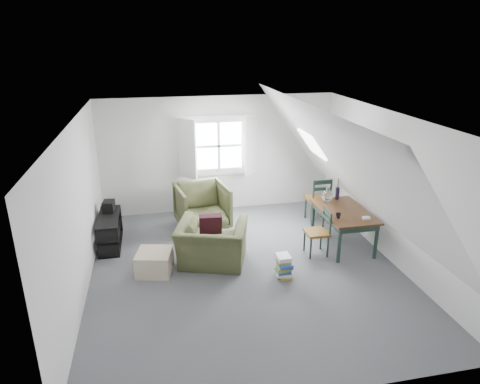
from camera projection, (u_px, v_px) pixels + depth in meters
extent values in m
plane|color=#4E4F53|center=(246.00, 269.00, 7.10)|extent=(5.50, 5.50, 0.00)
plane|color=white|center=(247.00, 120.00, 6.25)|extent=(5.50, 5.50, 0.00)
plane|color=silver|center=(219.00, 155.00, 9.21)|extent=(5.00, 0.00, 5.00)
plane|color=silver|center=(308.00, 299.00, 4.15)|extent=(5.00, 0.00, 5.00)
plane|color=silver|center=(78.00, 212.00, 6.20)|extent=(0.00, 5.50, 5.50)
plane|color=silver|center=(392.00, 188.00, 7.16)|extent=(0.00, 5.50, 5.50)
plane|color=white|center=(142.00, 173.00, 6.20)|extent=(3.19, 5.50, 4.48)
plane|color=white|center=(341.00, 161.00, 6.79)|extent=(3.19, 5.50, 4.48)
cube|color=white|center=(219.00, 146.00, 9.12)|extent=(1.30, 0.04, 1.30)
cube|color=white|center=(187.00, 149.00, 8.84)|extent=(0.35, 0.35, 1.25)
cube|color=white|center=(251.00, 146.00, 9.10)|extent=(0.35, 0.35, 1.25)
cube|color=white|center=(219.00, 146.00, 9.11)|extent=(1.00, 0.02, 1.00)
cube|color=white|center=(219.00, 146.00, 9.09)|extent=(1.08, 0.04, 0.05)
cube|color=white|center=(219.00, 146.00, 9.09)|extent=(0.05, 0.04, 1.08)
cube|color=white|center=(312.00, 144.00, 8.00)|extent=(0.35, 0.75, 0.47)
imported|color=#3E4426|center=(213.00, 263.00, 7.31)|extent=(1.37, 1.28, 0.73)
imported|color=#3E4426|center=(203.00, 227.00, 8.68)|extent=(1.11, 1.14, 0.90)
cube|color=#350E1B|center=(210.00, 224.00, 7.23)|extent=(0.40, 0.25, 0.40)
cube|color=#BAA98D|center=(154.00, 262.00, 6.97)|extent=(0.65, 0.65, 0.36)
cube|color=#341E0F|center=(344.00, 211.00, 7.73)|extent=(0.82, 1.37, 0.04)
cube|color=#1D3028|center=(344.00, 215.00, 7.76)|extent=(0.73, 1.28, 0.11)
cylinder|color=#1D3028|center=(339.00, 245.00, 7.22)|extent=(0.06, 0.06, 0.65)
cylinder|color=#1D3028|center=(376.00, 241.00, 7.35)|extent=(0.06, 0.06, 0.65)
cylinder|color=#1D3028|center=(313.00, 217.00, 8.35)|extent=(0.06, 0.06, 0.65)
cylinder|color=#1D3028|center=(345.00, 214.00, 8.48)|extent=(0.06, 0.06, 0.65)
sphere|color=silver|center=(327.00, 196.00, 8.07)|extent=(0.22, 0.22, 0.22)
cylinder|color=silver|center=(328.00, 189.00, 8.02)|extent=(0.07, 0.07, 0.12)
cylinder|color=black|center=(337.00, 193.00, 8.21)|extent=(0.08, 0.08, 0.24)
cylinder|color=#3F2D1E|center=(338.00, 180.00, 8.12)|extent=(0.03, 0.05, 0.43)
cylinder|color=#3F2D1E|center=(339.00, 180.00, 8.13)|extent=(0.04, 0.06, 0.43)
cylinder|color=#3F2D1E|center=(338.00, 180.00, 8.11)|extent=(0.05, 0.07, 0.43)
imported|color=black|center=(338.00, 218.00, 7.40)|extent=(0.11, 0.11, 0.09)
cube|color=white|center=(366.00, 218.00, 7.34)|extent=(0.13, 0.09, 0.04)
cube|color=brown|center=(318.00, 199.00, 8.82)|extent=(0.46, 0.46, 0.05)
cylinder|color=#1D3028|center=(322.00, 206.00, 9.11)|extent=(0.04, 0.04, 0.47)
cylinder|color=#1D3028|center=(329.00, 213.00, 8.77)|extent=(0.04, 0.04, 0.47)
cylinder|color=#1D3028|center=(306.00, 208.00, 9.04)|extent=(0.04, 0.04, 0.47)
cylinder|color=#1D3028|center=(312.00, 214.00, 8.70)|extent=(0.04, 0.04, 0.47)
cylinder|color=#1D3028|center=(331.00, 191.00, 8.59)|extent=(0.04, 0.04, 0.49)
cylinder|color=#1D3028|center=(314.00, 192.00, 8.52)|extent=(0.04, 0.04, 0.49)
cube|color=#1D3028|center=(323.00, 182.00, 8.48)|extent=(0.37, 0.03, 0.09)
cube|color=#1D3028|center=(322.00, 189.00, 8.53)|extent=(0.37, 0.03, 0.07)
cube|color=brown|center=(317.00, 232.00, 7.47)|extent=(0.39, 0.39, 0.05)
cylinder|color=#1D3028|center=(304.00, 241.00, 7.66)|extent=(0.03, 0.03, 0.40)
cylinder|color=#1D3028|center=(321.00, 239.00, 7.72)|extent=(0.03, 0.03, 0.40)
cylinder|color=#1D3028|center=(311.00, 249.00, 7.37)|extent=(0.03, 0.03, 0.40)
cylinder|color=#1D3028|center=(328.00, 247.00, 7.43)|extent=(0.03, 0.03, 0.40)
cylinder|color=#1D3028|center=(323.00, 217.00, 7.58)|extent=(0.03, 0.03, 0.42)
cylinder|color=#1D3028|center=(331.00, 225.00, 7.29)|extent=(0.03, 0.03, 0.42)
cube|color=#1D3028|center=(328.00, 212.00, 7.38)|extent=(0.03, 0.32, 0.07)
cube|color=#1D3028|center=(327.00, 218.00, 7.42)|extent=(0.03, 0.32, 0.06)
cube|color=black|center=(111.00, 244.00, 7.95)|extent=(0.37, 1.11, 0.03)
cube|color=black|center=(110.00, 231.00, 7.86)|extent=(0.37, 1.11, 0.03)
cube|color=black|center=(108.00, 217.00, 7.77)|extent=(0.37, 1.11, 0.03)
cube|color=black|center=(108.00, 244.00, 7.37)|extent=(0.37, 0.03, 0.55)
cube|color=black|center=(112.00, 219.00, 8.36)|extent=(0.37, 0.03, 0.55)
cube|color=#264C99|center=(109.00, 247.00, 7.62)|extent=(0.17, 0.18, 0.20)
cube|color=red|center=(111.00, 237.00, 8.00)|extent=(0.17, 0.22, 0.20)
cube|color=white|center=(109.00, 230.00, 7.66)|extent=(0.17, 0.20, 0.18)
cube|color=black|center=(109.00, 207.00, 7.96)|extent=(0.23, 0.29, 0.22)
cube|color=#B29933|center=(285.00, 276.00, 6.89)|extent=(0.20, 0.26, 0.03)
cube|color=white|center=(283.00, 273.00, 6.89)|extent=(0.25, 0.28, 0.03)
cube|color=white|center=(285.00, 272.00, 6.87)|extent=(0.21, 0.28, 0.03)
cube|color=#337F4C|center=(282.00, 271.00, 6.85)|extent=(0.21, 0.26, 0.03)
cube|color=#264C99|center=(284.00, 270.00, 6.83)|extent=(0.23, 0.29, 0.02)
cube|color=#B29933|center=(284.00, 268.00, 6.84)|extent=(0.20, 0.26, 0.02)
cube|color=#B29933|center=(284.00, 266.00, 6.85)|extent=(0.23, 0.29, 0.03)
cube|color=#264C99|center=(286.00, 265.00, 6.81)|extent=(0.23, 0.29, 0.03)
cube|color=#264C99|center=(285.00, 263.00, 6.79)|extent=(0.23, 0.28, 0.03)
cube|color=#B29933|center=(284.00, 260.00, 6.82)|extent=(0.21, 0.27, 0.03)
cube|color=white|center=(283.00, 258.00, 6.80)|extent=(0.22, 0.24, 0.04)
cube|color=white|center=(283.00, 256.00, 6.79)|extent=(0.22, 0.26, 0.03)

